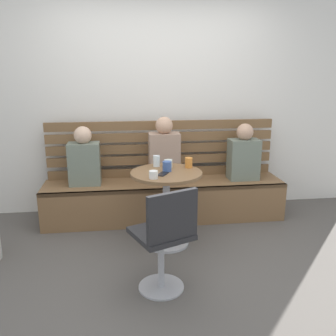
% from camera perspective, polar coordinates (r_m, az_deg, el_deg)
% --- Properties ---
extents(ground, '(8.00, 8.00, 0.00)m').
position_cam_1_polar(ground, '(3.20, 2.10, -16.22)').
color(ground, '#514C47').
extents(back_wall, '(5.20, 0.10, 2.90)m').
position_cam_1_polar(back_wall, '(4.36, -1.30, 12.32)').
color(back_wall, silver).
rests_on(back_wall, ground).
extents(booth_bench, '(2.70, 0.52, 0.44)m').
position_cam_1_polar(booth_bench, '(4.18, -0.56, -5.07)').
color(booth_bench, brown).
rests_on(booth_bench, ground).
extents(booth_backrest, '(2.65, 0.04, 0.66)m').
position_cam_1_polar(booth_backrest, '(4.25, -0.96, 3.09)').
color(booth_backrest, brown).
rests_on(booth_backrest, booth_bench).
extents(cafe_table, '(0.68, 0.68, 0.74)m').
position_cam_1_polar(cafe_table, '(3.48, -0.26, -4.13)').
color(cafe_table, '#ADADB2').
rests_on(cafe_table, ground).
extents(white_chair, '(0.52, 0.52, 0.85)m').
position_cam_1_polar(white_chair, '(2.74, -0.45, -10.84)').
color(white_chair, '#ADADB2').
rests_on(white_chair, ground).
extents(person_adult, '(0.34, 0.22, 0.74)m').
position_cam_1_polar(person_adult, '(4.04, -0.62, 2.33)').
color(person_adult, '#9E7F6B').
rests_on(person_adult, booth_bench).
extents(person_child_left, '(0.34, 0.22, 0.65)m').
position_cam_1_polar(person_child_left, '(4.24, 11.85, 2.03)').
color(person_child_left, slate).
rests_on(person_child_left, booth_bench).
extents(person_child_middle, '(0.34, 0.22, 0.65)m').
position_cam_1_polar(person_child_middle, '(4.06, -13.07, 1.37)').
color(person_child_middle, slate).
rests_on(person_child_middle, booth_bench).
extents(cup_mug_blue, '(0.08, 0.08, 0.09)m').
position_cam_1_polar(cup_mug_blue, '(3.42, -0.16, 0.26)').
color(cup_mug_blue, '#3D5B9E').
rests_on(cup_mug_blue, cafe_table).
extents(cup_water_clear, '(0.07, 0.07, 0.11)m').
position_cam_1_polar(cup_water_clear, '(3.59, -1.82, 1.11)').
color(cup_water_clear, white).
rests_on(cup_water_clear, cafe_table).
extents(cup_tumbler_orange, '(0.07, 0.07, 0.10)m').
position_cam_1_polar(cup_tumbler_orange, '(3.55, 3.29, 0.85)').
color(cup_tumbler_orange, orange).
rests_on(cup_tumbler_orange, cafe_table).
extents(cup_ceramic_white, '(0.08, 0.08, 0.07)m').
position_cam_1_polar(cup_ceramic_white, '(3.19, -2.30, -1.06)').
color(cup_ceramic_white, white).
rests_on(cup_ceramic_white, cafe_table).
extents(cup_glass_short, '(0.08, 0.08, 0.08)m').
position_cam_1_polar(cup_glass_short, '(3.54, 0.04, 0.68)').
color(cup_glass_short, silver).
rests_on(cup_glass_short, cafe_table).
extents(phone_on_table, '(0.13, 0.16, 0.01)m').
position_cam_1_polar(phone_on_table, '(3.32, -0.85, -0.95)').
color(phone_on_table, black).
rests_on(phone_on_table, cafe_table).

